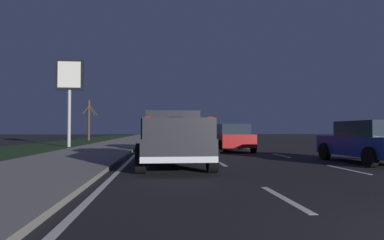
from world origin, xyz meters
TOP-DOWN VIEW (x-y plane):
  - ground at (27.00, 0.00)m, footprint 144.00×144.00m
  - sidewalk_shoulder at (27.00, 7.45)m, footprint 108.00×4.00m
  - grass_verge at (27.00, 12.45)m, footprint 108.00×6.00m
  - lane_markings at (30.02, 3.07)m, footprint 108.00×7.04m
  - pickup_truck at (9.16, 3.50)m, footprint 5.46×2.35m
  - sedan_blue at (9.59, -3.64)m, footprint 4.43×2.07m
  - sedan_white at (24.36, -0.19)m, footprint 4.40×2.02m
  - sedan_green at (17.48, 3.56)m, footprint 4.43×2.07m
  - sedan_red at (17.14, -0.10)m, footprint 4.41×2.04m
  - gas_price_sign at (23.08, 10.45)m, footprint 0.27×1.90m
  - bare_tree_far at (38.81, 12.23)m, footprint 1.71×1.55m

SIDE VIEW (x-z plane):
  - ground at x=27.00m, z-range 0.00..0.00m
  - grass_verge at x=27.00m, z-range 0.00..0.01m
  - lane_markings at x=30.02m, z-range 0.00..0.01m
  - sidewalk_shoulder at x=27.00m, z-range 0.00..0.12m
  - sedan_blue at x=9.59m, z-range 0.01..1.55m
  - sedan_white at x=24.36m, z-range 0.01..1.55m
  - sedan_green at x=17.48m, z-range 0.01..1.55m
  - sedan_red at x=17.14m, z-range 0.01..1.55m
  - pickup_truck at x=9.16m, z-range 0.05..1.92m
  - bare_tree_far at x=38.81m, z-range 0.16..4.83m
  - gas_price_sign at x=23.08m, z-range 1.54..7.83m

